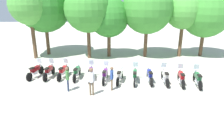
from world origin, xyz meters
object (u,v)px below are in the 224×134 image
at_px(person_1, 91,79).
at_px(tree_0, 29,5).
at_px(tree_2, 87,9).
at_px(tree_4, 147,9).
at_px(motorcycle_1, 49,71).
at_px(motorcycle_3, 76,72).
at_px(motorcycle_6, 119,75).
at_px(tree_6, 205,13).
at_px(tree_1, 44,6).
at_px(motorcycle_8, 149,75).
at_px(person_2, 111,77).
at_px(motorcycle_0, 35,71).
at_px(person_0, 67,77).
at_px(motorcycle_5, 105,74).
at_px(motorcycle_10, 181,77).
at_px(motorcycle_11, 197,78).
at_px(tree_3, 108,17).
at_px(motorcycle_7, 134,75).
at_px(motorcycle_9, 165,76).
at_px(tree_5, 183,11).
at_px(motorcycle_4, 90,73).
at_px(motorcycle_2, 63,71).

xyz_separation_m(person_1, tree_0, (-6.50, 8.37, 4.13)).
relative_size(tree_2, tree_4, 0.97).
distance_m(motorcycle_1, person_1, 4.68).
distance_m(motorcycle_3, motorcycle_6, 3.30).
bearing_deg(tree_6, tree_1, 177.66).
bearing_deg(tree_6, motorcycle_6, -141.21).
relative_size(motorcycle_8, person_2, 1.36).
relative_size(motorcycle_0, person_0, 1.30).
distance_m(motorcycle_5, tree_6, 12.64).
relative_size(motorcycle_10, motorcycle_11, 1.00).
distance_m(motorcycle_5, person_0, 2.95).
height_order(person_0, tree_3, tree_3).
bearing_deg(motorcycle_7, motorcycle_9, -85.64).
bearing_deg(motorcycle_10, tree_5, -9.52).
xyz_separation_m(motorcycle_8, tree_3, (-3.03, 6.93, 3.51)).
height_order(tree_1, tree_6, tree_1).
bearing_deg(motorcycle_5, motorcycle_4, 84.36).
xyz_separation_m(motorcycle_1, motorcycle_9, (8.60, -1.06, 0.00)).
distance_m(motorcycle_7, motorcycle_11, 4.33).
height_order(person_1, tree_3, tree_3).
height_order(motorcycle_5, person_2, person_2).
bearing_deg(motorcycle_5, tree_5, -41.12).
height_order(motorcycle_5, motorcycle_7, same).
relative_size(motorcycle_1, tree_2, 0.31).
height_order(motorcycle_9, person_2, person_2).
height_order(motorcycle_6, motorcycle_8, same).
height_order(motorcycle_7, motorcycle_10, same).
bearing_deg(motorcycle_10, motorcycle_4, 89.91).
height_order(motorcycle_4, motorcycle_5, same).
height_order(person_2, tree_5, tree_5).
xyz_separation_m(motorcycle_6, motorcycle_11, (5.37, -0.62, 0.01)).
bearing_deg(motorcycle_2, tree_4, -40.75).
relative_size(motorcycle_2, motorcycle_8, 0.99).
xyz_separation_m(motorcycle_2, tree_6, (13.08, 6.20, 3.86)).
distance_m(motorcycle_10, tree_3, 9.61).
xyz_separation_m(motorcycle_0, person_2, (5.87, -2.31, 0.42)).
height_order(motorcycle_0, motorcycle_8, motorcycle_0).
distance_m(motorcycle_7, tree_5, 9.74).
relative_size(person_0, tree_1, 0.21).
height_order(motorcycle_11, person_1, person_1).
height_order(motorcycle_5, person_0, person_0).
bearing_deg(tree_4, motorcycle_10, -78.93).
bearing_deg(motorcycle_10, tree_0, 69.50).
bearing_deg(motorcycle_8, person_2, 116.92).
bearing_deg(motorcycle_3, motorcycle_5, -99.10).
height_order(motorcycle_5, person_1, person_1).
height_order(motorcycle_1, tree_6, tree_6).
relative_size(tree_0, tree_2, 1.01).
bearing_deg(motorcycle_6, person_0, 127.79).
height_order(tree_1, tree_5, tree_1).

